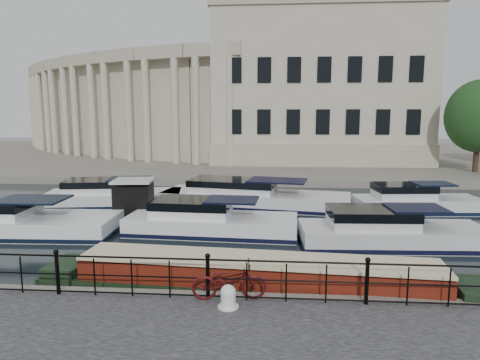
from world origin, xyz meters
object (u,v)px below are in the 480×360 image
object	(u,v)px
mooring_bollard	(228,297)
harbour_hut	(134,203)
narrowboat	(258,285)
bicycle	(229,281)

from	to	relation	value
mooring_bollard	harbour_hut	size ratio (longest dim) A/B	0.21
narrowboat	harbour_hut	world-z (taller)	harbour_hut
bicycle	harbour_hut	world-z (taller)	harbour_hut
mooring_bollard	harbour_hut	xyz separation A→B (m)	(-5.72, 10.21, 0.13)
bicycle	mooring_bollard	distance (m)	0.51
bicycle	harbour_hut	size ratio (longest dim) A/B	0.69
mooring_bollard	narrowboat	xyz separation A→B (m)	(0.66, 1.87, -0.46)
bicycle	narrowboat	bearing A→B (deg)	-32.85
harbour_hut	bicycle	bearing A→B (deg)	-66.01
mooring_bollard	harbour_hut	world-z (taller)	harbour_hut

